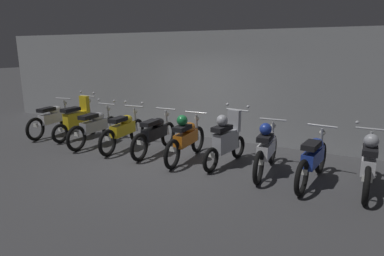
% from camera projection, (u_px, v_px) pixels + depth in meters
% --- Properties ---
extents(ground_plane, '(80.00, 80.00, 0.00)m').
position_uv_depth(ground_plane, '(164.00, 159.00, 7.62)').
color(ground_plane, '#424244').
extents(back_wall, '(16.25, 0.30, 2.97)m').
position_uv_depth(back_wall, '(209.00, 85.00, 9.34)').
color(back_wall, gray).
rests_on(back_wall, ground).
extents(motorbike_slot_0, '(0.56, 1.94, 1.03)m').
position_uv_depth(motorbike_slot_0, '(53.00, 119.00, 9.72)').
color(motorbike_slot_0, black).
rests_on(motorbike_slot_0, ground).
extents(motorbike_slot_1, '(0.59, 1.68, 1.29)m').
position_uv_depth(motorbike_slot_1, '(77.00, 120.00, 9.36)').
color(motorbike_slot_1, black).
rests_on(motorbike_slot_1, ground).
extents(motorbike_slot_2, '(0.59, 1.95, 1.15)m').
position_uv_depth(motorbike_slot_2, '(95.00, 126.00, 8.73)').
color(motorbike_slot_2, black).
rests_on(motorbike_slot_2, ground).
extents(motorbike_slot_3, '(0.59, 1.95, 1.15)m').
position_uv_depth(motorbike_slot_3, '(124.00, 130.00, 8.36)').
color(motorbike_slot_3, black).
rests_on(motorbike_slot_3, ground).
extents(motorbike_slot_4, '(0.56, 1.95, 1.03)m').
position_uv_depth(motorbike_slot_4, '(155.00, 134.00, 8.00)').
color(motorbike_slot_4, black).
rests_on(motorbike_slot_4, ground).
extents(motorbike_slot_5, '(0.56, 1.95, 1.08)m').
position_uv_depth(motorbike_slot_5, '(186.00, 138.00, 7.48)').
color(motorbike_slot_5, black).
rests_on(motorbike_slot_5, ground).
extents(motorbike_slot_6, '(0.58, 1.67, 1.29)m').
position_uv_depth(motorbike_slot_6, '(226.00, 140.00, 7.17)').
color(motorbike_slot_6, black).
rests_on(motorbike_slot_6, ground).
extents(motorbike_slot_7, '(0.56, 1.95, 1.08)m').
position_uv_depth(motorbike_slot_7, '(267.00, 148.00, 6.70)').
color(motorbike_slot_7, black).
rests_on(motorbike_slot_7, ground).
extents(motorbike_slot_8, '(0.56, 1.95, 1.03)m').
position_uv_depth(motorbike_slot_8, '(313.00, 158.00, 6.18)').
color(motorbike_slot_8, black).
rests_on(motorbike_slot_8, ground).
extents(motorbike_slot_9, '(0.59, 1.95, 1.15)m').
position_uv_depth(motorbike_slot_9, '(368.00, 162.00, 5.87)').
color(motorbike_slot_9, black).
rests_on(motorbike_slot_9, ground).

